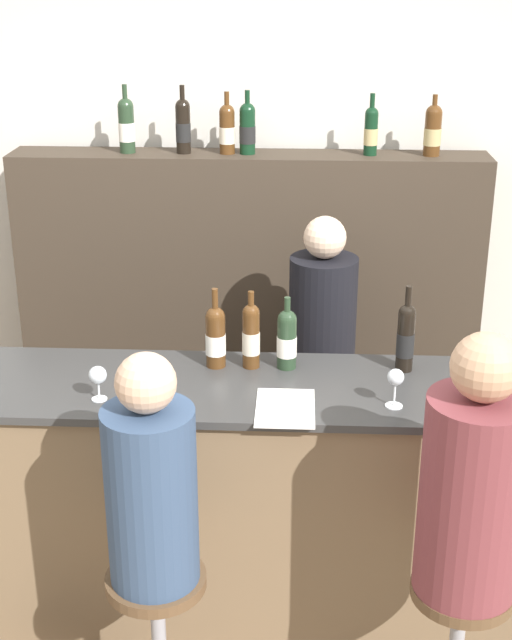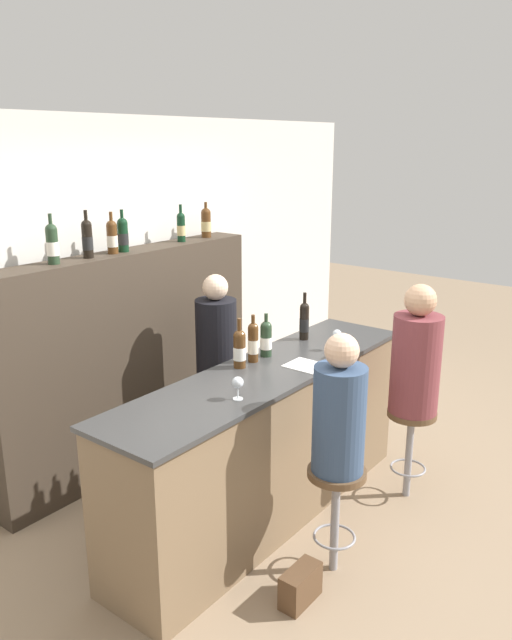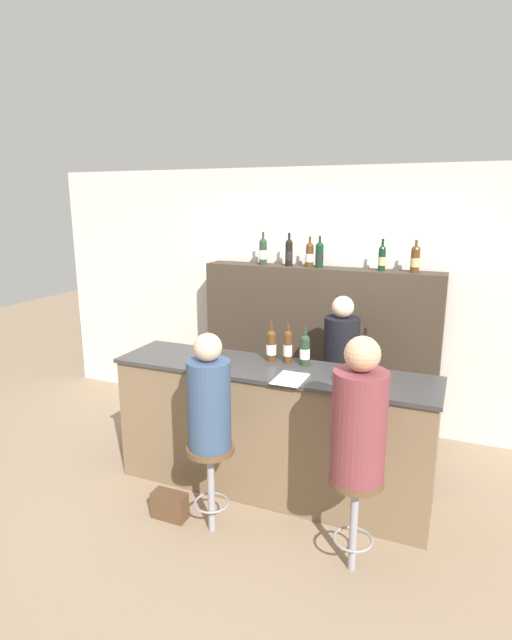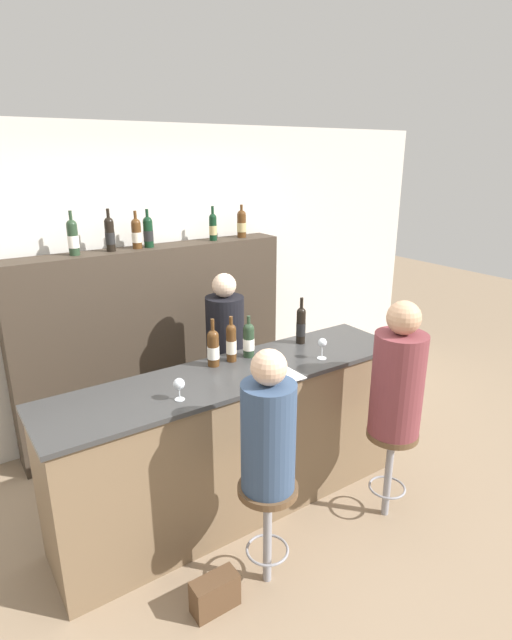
# 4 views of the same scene
# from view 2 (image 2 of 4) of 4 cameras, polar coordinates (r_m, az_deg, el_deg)

# --- Properties ---
(ground_plane) EXTENTS (16.00, 16.00, 0.00)m
(ground_plane) POSITION_cam_2_polar(r_m,az_deg,el_deg) (4.25, 4.10, -18.56)
(ground_plane) COLOR #8C755B
(wall_back) EXTENTS (6.40, 0.05, 2.60)m
(wall_back) POSITION_cam_2_polar(r_m,az_deg,el_deg) (4.85, -13.44, 2.36)
(wall_back) COLOR beige
(wall_back) RESTS_ON ground_plane
(bar_counter) EXTENTS (2.50, 0.60, 1.03)m
(bar_counter) POSITION_cam_2_polar(r_m,az_deg,el_deg) (4.12, 0.93, -11.30)
(bar_counter) COLOR brown
(bar_counter) RESTS_ON ground_plane
(back_bar_cabinet) EXTENTS (2.33, 0.28, 1.64)m
(back_bar_cabinet) POSITION_cam_2_polar(r_m,az_deg,el_deg) (4.81, -11.38, -3.54)
(back_bar_cabinet) COLOR #382D23
(back_bar_cabinet) RESTS_ON ground_plane
(wine_bottle_counter_0) EXTENTS (0.08, 0.08, 0.32)m
(wine_bottle_counter_0) POSITION_cam_2_polar(r_m,az_deg,el_deg) (3.91, -1.52, -2.61)
(wine_bottle_counter_0) COLOR #4C2D14
(wine_bottle_counter_0) RESTS_ON bar_counter
(wine_bottle_counter_1) EXTENTS (0.07, 0.07, 0.31)m
(wine_bottle_counter_1) POSITION_cam_2_polar(r_m,az_deg,el_deg) (4.02, -0.27, -2.01)
(wine_bottle_counter_1) COLOR #4C2D14
(wine_bottle_counter_1) RESTS_ON bar_counter
(wine_bottle_counter_2) EXTENTS (0.08, 0.08, 0.29)m
(wine_bottle_counter_2) POSITION_cam_2_polar(r_m,az_deg,el_deg) (4.12, 0.92, -1.69)
(wine_bottle_counter_2) COLOR #233823
(wine_bottle_counter_2) RESTS_ON bar_counter
(wine_bottle_counter_3) EXTENTS (0.07, 0.07, 0.35)m
(wine_bottle_counter_3) POSITION_cam_2_polar(r_m,az_deg,el_deg) (4.48, 4.43, -0.05)
(wine_bottle_counter_3) COLOR black
(wine_bottle_counter_3) RESTS_ON bar_counter
(wine_bottle_backbar_0) EXTENTS (0.08, 0.08, 0.32)m
(wine_bottle_backbar_0) POSITION_cam_2_polar(r_m,az_deg,el_deg) (4.24, -18.13, 6.67)
(wine_bottle_backbar_0) COLOR #233823
(wine_bottle_backbar_0) RESTS_ON back_bar_cabinet
(wine_bottle_backbar_1) EXTENTS (0.07, 0.07, 0.32)m
(wine_bottle_backbar_1) POSITION_cam_2_polar(r_m,az_deg,el_deg) (4.39, -15.17, 7.21)
(wine_bottle_backbar_1) COLOR black
(wine_bottle_backbar_1) RESTS_ON back_bar_cabinet
(wine_bottle_backbar_2) EXTENTS (0.08, 0.08, 0.29)m
(wine_bottle_backbar_2) POSITION_cam_2_polar(r_m,az_deg,el_deg) (4.52, -13.03, 7.44)
(wine_bottle_backbar_2) COLOR #4C2D14
(wine_bottle_backbar_2) RESTS_ON back_bar_cabinet
(wine_bottle_backbar_3) EXTENTS (0.08, 0.08, 0.30)m
(wine_bottle_backbar_3) POSITION_cam_2_polar(r_m,az_deg,el_deg) (4.59, -12.08, 7.65)
(wine_bottle_backbar_3) COLOR black
(wine_bottle_backbar_3) RESTS_ON back_bar_cabinet
(wine_bottle_backbar_4) EXTENTS (0.07, 0.07, 0.29)m
(wine_bottle_backbar_4) POSITION_cam_2_polar(r_m,az_deg,el_deg) (4.98, -6.87, 8.47)
(wine_bottle_backbar_4) COLOR black
(wine_bottle_backbar_4) RESTS_ON back_bar_cabinet
(wine_bottle_backbar_5) EXTENTS (0.08, 0.08, 0.29)m
(wine_bottle_backbar_5) POSITION_cam_2_polar(r_m,az_deg,el_deg) (5.19, -4.59, 8.88)
(wine_bottle_backbar_5) COLOR #4C2D14
(wine_bottle_backbar_5) RESTS_ON back_bar_cabinet
(wine_glass_0) EXTENTS (0.07, 0.07, 0.13)m
(wine_glass_0) POSITION_cam_2_polar(r_m,az_deg,el_deg) (3.45, -1.68, -5.81)
(wine_glass_0) COLOR silver
(wine_glass_0) RESTS_ON bar_counter
(wine_glass_1) EXTENTS (0.06, 0.06, 0.15)m
(wine_glass_1) POSITION_cam_2_polar(r_m,az_deg,el_deg) (4.28, 7.41, -1.38)
(wine_glass_1) COLOR silver
(wine_glass_1) RESTS_ON bar_counter
(tasting_menu) EXTENTS (0.21, 0.30, 0.00)m
(tasting_menu) POSITION_cam_2_polar(r_m,az_deg,el_deg) (3.98, 4.95, -4.26)
(tasting_menu) COLOR white
(tasting_menu) RESTS_ON bar_counter
(bar_stool_left) EXTENTS (0.33, 0.33, 0.65)m
(bar_stool_left) POSITION_cam_2_polar(r_m,az_deg,el_deg) (3.68, 7.33, -15.43)
(bar_stool_left) COLOR gray
(bar_stool_left) RESTS_ON ground_plane
(guest_seated_left) EXTENTS (0.29, 0.29, 0.80)m
(guest_seated_left) POSITION_cam_2_polar(r_m,az_deg,el_deg) (3.45, 7.62, -8.35)
(guest_seated_left) COLOR #334766
(guest_seated_left) RESTS_ON bar_stool_left
(bar_stool_right) EXTENTS (0.33, 0.33, 0.65)m
(bar_stool_right) POSITION_cam_2_polar(r_m,az_deg,el_deg) (4.47, 13.96, -9.80)
(bar_stool_right) COLOR gray
(bar_stool_right) RESTS_ON ground_plane
(guest_seated_right) EXTENTS (0.33, 0.33, 0.88)m
(guest_seated_right) POSITION_cam_2_polar(r_m,az_deg,el_deg) (4.27, 14.44, -3.31)
(guest_seated_right) COLOR brown
(guest_seated_right) RESTS_ON bar_stool_right
(bartender) EXTENTS (0.31, 0.31, 1.49)m
(bartender) POSITION_cam_2_polar(r_m,az_deg,el_deg) (4.74, -3.59, -5.32)
(bartender) COLOR black
(bartender) RESTS_ON ground_plane
(handbag) EXTENTS (0.26, 0.12, 0.20)m
(handbag) POSITION_cam_2_polar(r_m,az_deg,el_deg) (3.67, 4.08, -23.07)
(handbag) COLOR #513823
(handbag) RESTS_ON ground_plane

